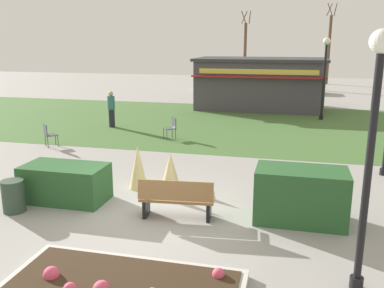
{
  "coord_description": "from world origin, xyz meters",
  "views": [
    {
      "loc": [
        2.95,
        -8.54,
        3.95
      ],
      "look_at": [
        0.2,
        2.71,
        1.08
      ],
      "focal_mm": 38.9,
      "sensor_mm": 36.0,
      "label": 1
    }
  ],
  "objects_px": {
    "food_kiosk": "(260,83)",
    "tree_right_bg": "(329,49)",
    "cafe_chair_west": "(171,126)",
    "trash_bin": "(13,196)",
    "parked_car_west_slot": "(222,83)",
    "parked_car_center_slot": "(291,84)",
    "person_strolling": "(111,109)",
    "lamppost_far": "(325,69)",
    "lamppost_near": "(372,134)",
    "park_bench": "(177,199)",
    "cafe_chair_east": "(49,133)",
    "tree_left_bg": "(245,52)"
  },
  "relations": [
    {
      "from": "cafe_chair_east",
      "to": "tree_right_bg",
      "type": "height_order",
      "value": "tree_right_bg"
    },
    {
      "from": "trash_bin",
      "to": "food_kiosk",
      "type": "relative_size",
      "value": 0.1
    },
    {
      "from": "cafe_chair_east",
      "to": "person_strolling",
      "type": "xyz_separation_m",
      "value": [
        0.77,
        4.05,
        0.33
      ]
    },
    {
      "from": "person_strolling",
      "to": "tree_right_bg",
      "type": "relative_size",
      "value": 0.23
    },
    {
      "from": "lamppost_near",
      "to": "parked_car_west_slot",
      "type": "bearing_deg",
      "value": 104.27
    },
    {
      "from": "park_bench",
      "to": "lamppost_near",
      "type": "bearing_deg",
      "value": -28.42
    },
    {
      "from": "lamppost_near",
      "to": "cafe_chair_west",
      "type": "bearing_deg",
      "value": 121.96
    },
    {
      "from": "cafe_chair_east",
      "to": "tree_right_bg",
      "type": "relative_size",
      "value": 0.12
    },
    {
      "from": "cafe_chair_west",
      "to": "tree_right_bg",
      "type": "xyz_separation_m",
      "value": [
        7.77,
        25.18,
        2.75
      ]
    },
    {
      "from": "trash_bin",
      "to": "cafe_chair_west",
      "type": "bearing_deg",
      "value": 79.74
    },
    {
      "from": "cafe_chair_west",
      "to": "person_strolling",
      "type": "xyz_separation_m",
      "value": [
        -3.42,
        1.67,
        0.33
      ]
    },
    {
      "from": "park_bench",
      "to": "parked_car_center_slot",
      "type": "xyz_separation_m",
      "value": [
        2.18,
        25.3,
        0.16
      ]
    },
    {
      "from": "food_kiosk",
      "to": "cafe_chair_west",
      "type": "bearing_deg",
      "value": -107.26
    },
    {
      "from": "park_bench",
      "to": "lamppost_far",
      "type": "height_order",
      "value": "lamppost_far"
    },
    {
      "from": "parked_car_center_slot",
      "to": "cafe_chair_west",
      "type": "bearing_deg",
      "value": -104.51
    },
    {
      "from": "park_bench",
      "to": "tree_right_bg",
      "type": "bearing_deg",
      "value": 80.68
    },
    {
      "from": "parked_car_west_slot",
      "to": "lamppost_near",
      "type": "bearing_deg",
      "value": -75.73
    },
    {
      "from": "lamppost_far",
      "to": "person_strolling",
      "type": "distance_m",
      "value": 10.79
    },
    {
      "from": "food_kiosk",
      "to": "tree_left_bg",
      "type": "height_order",
      "value": "tree_left_bg"
    },
    {
      "from": "trash_bin",
      "to": "parked_car_west_slot",
      "type": "distance_m",
      "value": 25.83
    },
    {
      "from": "lamppost_near",
      "to": "parked_car_center_slot",
      "type": "xyz_separation_m",
      "value": [
        -1.44,
        27.25,
        -1.96
      ]
    },
    {
      "from": "parked_car_center_slot",
      "to": "food_kiosk",
      "type": "bearing_deg",
      "value": -101.48
    },
    {
      "from": "parked_car_center_slot",
      "to": "tree_right_bg",
      "type": "relative_size",
      "value": 0.58
    },
    {
      "from": "food_kiosk",
      "to": "tree_left_bg",
      "type": "distance_m",
      "value": 14.39
    },
    {
      "from": "cafe_chair_east",
      "to": "person_strolling",
      "type": "relative_size",
      "value": 0.53
    },
    {
      "from": "lamppost_far",
      "to": "tree_right_bg",
      "type": "xyz_separation_m",
      "value": [
        1.48,
        19.14,
        0.68
      ]
    },
    {
      "from": "cafe_chair_east",
      "to": "parked_car_west_slot",
      "type": "distance_m",
      "value": 20.28
    },
    {
      "from": "park_bench",
      "to": "tree_left_bg",
      "type": "height_order",
      "value": "tree_left_bg"
    },
    {
      "from": "person_strolling",
      "to": "lamppost_near",
      "type": "bearing_deg",
      "value": 68.87
    },
    {
      "from": "trash_bin",
      "to": "parked_car_west_slot",
      "type": "height_order",
      "value": "parked_car_west_slot"
    },
    {
      "from": "food_kiosk",
      "to": "parked_car_west_slot",
      "type": "relative_size",
      "value": 1.76
    },
    {
      "from": "cafe_chair_west",
      "to": "trash_bin",
      "type": "bearing_deg",
      "value": -100.26
    },
    {
      "from": "trash_bin",
      "to": "parked_car_center_slot",
      "type": "relative_size",
      "value": 0.18
    },
    {
      "from": "lamppost_near",
      "to": "person_strolling",
      "type": "xyz_separation_m",
      "value": [
        -9.43,
        11.29,
        -1.74
      ]
    },
    {
      "from": "lamppost_far",
      "to": "parked_car_west_slot",
      "type": "height_order",
      "value": "lamppost_far"
    },
    {
      "from": "tree_left_bg",
      "to": "tree_right_bg",
      "type": "height_order",
      "value": "tree_right_bg"
    },
    {
      "from": "lamppost_near",
      "to": "food_kiosk",
      "type": "relative_size",
      "value": 0.55
    },
    {
      "from": "trash_bin",
      "to": "person_strolling",
      "type": "height_order",
      "value": "person_strolling"
    },
    {
      "from": "cafe_chair_east",
      "to": "lamppost_far",
      "type": "bearing_deg",
      "value": 38.75
    },
    {
      "from": "park_bench",
      "to": "cafe_chair_east",
      "type": "distance_m",
      "value": 8.44
    },
    {
      "from": "cafe_chair_east",
      "to": "parked_car_west_slot",
      "type": "height_order",
      "value": "parked_car_west_slot"
    },
    {
      "from": "park_bench",
      "to": "trash_bin",
      "type": "xyz_separation_m",
      "value": [
        -3.87,
        -0.52,
        -0.09
      ]
    },
    {
      "from": "lamppost_near",
      "to": "cafe_chair_west",
      "type": "xyz_separation_m",
      "value": [
        -6.0,
        9.62,
        -2.07
      ]
    },
    {
      "from": "park_bench",
      "to": "parked_car_center_slot",
      "type": "distance_m",
      "value": 25.39
    },
    {
      "from": "lamppost_far",
      "to": "person_strolling",
      "type": "height_order",
      "value": "lamppost_far"
    },
    {
      "from": "food_kiosk",
      "to": "cafe_chair_west",
      "type": "height_order",
      "value": "food_kiosk"
    },
    {
      "from": "cafe_chair_east",
      "to": "person_strolling",
      "type": "height_order",
      "value": "person_strolling"
    },
    {
      "from": "food_kiosk",
      "to": "tree_right_bg",
      "type": "bearing_deg",
      "value": 72.9
    },
    {
      "from": "trash_bin",
      "to": "lamppost_far",
      "type": "bearing_deg",
      "value": 61.35
    },
    {
      "from": "lamppost_far",
      "to": "person_strolling",
      "type": "xyz_separation_m",
      "value": [
        -9.71,
        -4.36,
        -1.74
      ]
    }
  ]
}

